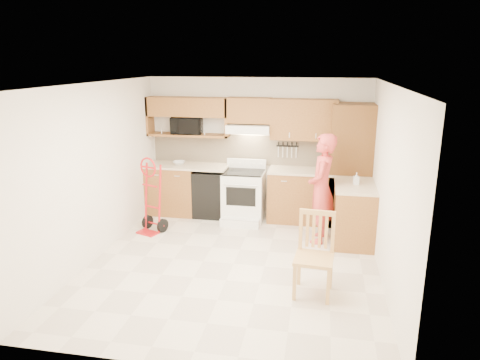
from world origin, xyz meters
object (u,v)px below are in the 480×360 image
(microwave, at_px, (187,125))
(range, at_px, (243,192))
(person, at_px, (322,189))
(dining_chair, at_px, (314,256))
(hand_truck, at_px, (150,199))

(microwave, bearing_deg, range, -23.20)
(person, relative_size, dining_chair, 1.68)
(person, bearing_deg, microwave, -105.99)
(hand_truck, bearing_deg, dining_chair, -8.81)
(hand_truck, relative_size, dining_chair, 1.13)
(microwave, relative_size, dining_chair, 0.54)
(microwave, relative_size, hand_truck, 0.48)
(range, bearing_deg, hand_truck, -149.75)
(person, xyz_separation_m, hand_truck, (-2.78, -0.14, -0.29))
(range, height_order, hand_truck, hand_truck)
(range, relative_size, person, 0.61)
(range, relative_size, dining_chair, 1.03)
(person, xyz_separation_m, dining_chair, (-0.06, -1.72, -0.35))
(microwave, relative_size, range, 0.53)
(range, distance_m, person, 1.56)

